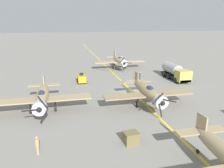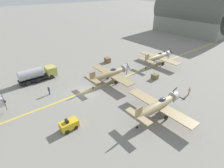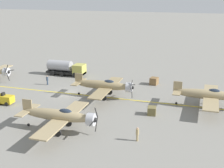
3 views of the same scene
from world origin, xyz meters
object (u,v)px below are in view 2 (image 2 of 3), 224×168
ground_crew_walking (189,91)px  hangar (193,14)px  airplane_mid_center (111,74)px  ground_crew_inspecting (49,90)px  airplane_mid_right (159,105)px  supply_crate_by_tanker (108,60)px  airplane_far_center (158,57)px  fuel_tanker (38,74)px  supply_crate_mid_lane (155,77)px  tow_tractor (69,125)px

ground_crew_walking → hangar: 55.46m
airplane_mid_center → ground_crew_inspecting: size_ratio=6.86×
airplane_mid_right → ground_crew_walking: bearing=97.4°
supply_crate_by_tanker → ground_crew_walking: bearing=5.2°
ground_crew_walking → airplane_mid_center: bearing=-147.8°
hangar → airplane_far_center: bearing=-70.5°
fuel_tanker → ground_crew_inspecting: fuel_tanker is taller
fuel_tanker → ground_crew_walking: size_ratio=4.70×
fuel_tanker → supply_crate_mid_lane: 25.74m
airplane_mid_right → tow_tractor: (-6.03, -12.33, -1.22)m
supply_crate_mid_lane → supply_crate_by_tanker: bearing=-171.3°
airplane_far_center → airplane_mid_right: size_ratio=1.00×
airplane_mid_right → ground_crew_inspecting: 20.24m
airplane_far_center → ground_crew_walking: airplane_far_center is taller
airplane_far_center → fuel_tanker: airplane_far_center is taller
airplane_far_center → hangar: (-14.14, 40.01, 5.95)m
ground_crew_inspecting → ground_crew_walking: bearing=51.0°
supply_crate_by_tanker → hangar: (-4.82, 49.63, 7.31)m
airplane_mid_center → ground_crew_inspecting: airplane_mid_center is taller
ground_crew_walking → supply_crate_mid_lane: bearing=178.9°
ground_crew_walking → supply_crate_mid_lane: 8.35m
supply_crate_mid_lane → hangar: 51.72m
ground_crew_walking → ground_crew_inspecting: bearing=-129.0°
supply_crate_mid_lane → hangar: bearing=112.1°
supply_crate_mid_lane → ground_crew_inspecting: bearing=-112.0°
ground_crew_inspecting → airplane_far_center: bearing=83.4°
airplane_mid_center → ground_crew_walking: size_ratio=7.05×
tow_tractor → supply_crate_by_tanker: size_ratio=1.67×
supply_crate_by_tanker → airplane_far_center: bearing=45.9°
supply_crate_mid_lane → airplane_mid_center: bearing=-120.3°
fuel_tanker → hangar: size_ratio=0.27×
tow_tractor → ground_crew_inspecting: tow_tractor is taller
fuel_tanker → ground_crew_walking: 31.39m
airplane_far_center → airplane_mid_right: (13.65, -17.19, 0.00)m
airplane_far_center → supply_crate_by_tanker: (-9.33, -9.62, -1.36)m
airplane_mid_right → fuel_tanker: 26.37m
hangar → ground_crew_walking: bearing=-59.9°
ground_crew_walking → supply_crate_by_tanker: ground_crew_walking is taller
airplane_mid_center → fuel_tanker: bearing=-115.8°
airplane_mid_center → supply_crate_by_tanker: (-9.44, 6.37, -1.36)m
fuel_tanker → supply_crate_by_tanker: 18.29m
fuel_tanker → supply_crate_mid_lane: fuel_tanker is taller
airplane_mid_right → ground_crew_inspecting: (-16.93, -11.04, -1.06)m
airplane_far_center → supply_crate_mid_lane: (5.14, -7.40, -1.45)m
fuel_tanker → ground_crew_inspecting: 7.22m
airplane_mid_center → supply_crate_by_tanker: airplane_mid_center is taller
airplane_mid_center → airplane_far_center: 15.99m
airplane_mid_center → airplane_far_center: (-0.11, 15.99, 0.00)m
airplane_mid_center → supply_crate_by_tanker: 11.47m
airplane_mid_center → supply_crate_by_tanker: size_ratio=7.71×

